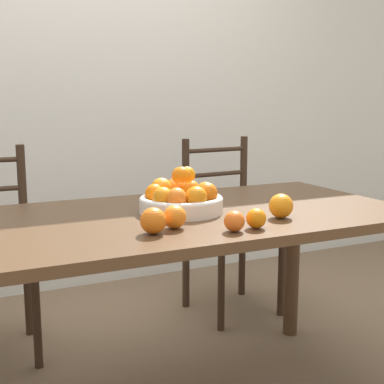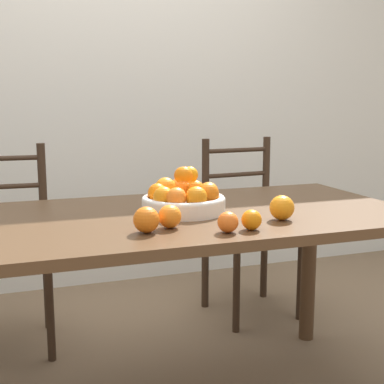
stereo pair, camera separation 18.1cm
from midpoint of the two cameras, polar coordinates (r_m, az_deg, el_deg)
name	(u,v)px [view 1 (the left image)]	position (r m, az deg, el deg)	size (l,w,h in m)	color
wall_back	(79,73)	(3.31, -13.53, 12.28)	(8.00, 0.06, 2.60)	silver
dining_table	(186,240)	(1.94, -3.35, -5.19)	(1.61, 0.85, 0.75)	#4C331E
fruit_bowl	(181,198)	(1.90, -3.88, -0.70)	(0.30, 0.30, 0.17)	white
orange_loose_0	(281,206)	(1.83, 6.70, -1.51)	(0.08, 0.08, 0.08)	orange
orange_loose_1	(153,221)	(1.62, -7.38, -3.09)	(0.08, 0.08, 0.08)	orange
orange_loose_2	(175,217)	(1.68, -4.97, -2.69)	(0.07, 0.07, 0.07)	orange
orange_loose_3	(256,218)	(1.68, 3.80, -2.86)	(0.06, 0.06, 0.06)	orange
orange_loose_4	(234,221)	(1.63, 1.38, -3.17)	(0.06, 0.06, 0.06)	orange
chair_right	(229,227)	(2.90, 2.17, -3.80)	(0.45, 0.43, 0.94)	#382619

